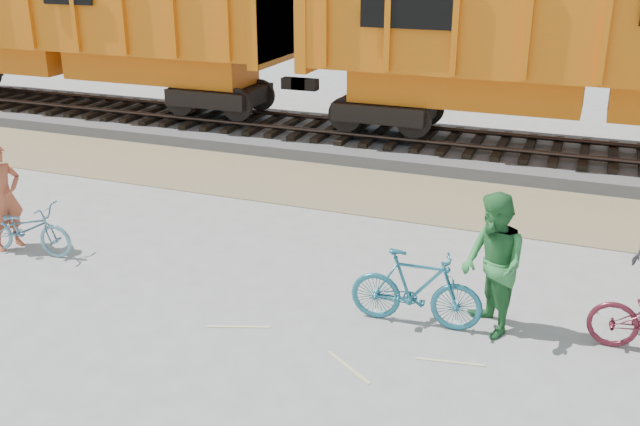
{
  "coord_description": "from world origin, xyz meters",
  "views": [
    {
      "loc": [
        3.32,
        -8.67,
        5.15
      ],
      "look_at": [
        -0.65,
        1.5,
        0.97
      ],
      "focal_mm": 40.0,
      "sensor_mm": 36.0,
      "label": 1
    }
  ],
  "objects_px": {
    "bicycle_blue": "(25,229)",
    "person_man": "(493,265)",
    "hopper_car_left": "(68,18)",
    "bicycle_teal": "(416,289)",
    "hopper_car_center": "(604,42)",
    "person_solo": "(3,197)"
  },
  "relations": [
    {
      "from": "hopper_car_left",
      "to": "person_solo",
      "type": "height_order",
      "value": "hopper_car_left"
    },
    {
      "from": "person_man",
      "to": "hopper_car_center",
      "type": "bearing_deg",
      "value": 140.09
    },
    {
      "from": "hopper_car_left",
      "to": "person_man",
      "type": "xyz_separation_m",
      "value": [
        13.97,
        -8.6,
        -1.99
      ]
    },
    {
      "from": "bicycle_blue",
      "to": "person_man",
      "type": "relative_size",
      "value": 0.88
    },
    {
      "from": "bicycle_blue",
      "to": "person_man",
      "type": "xyz_separation_m",
      "value": [
        7.95,
        0.25,
        0.55
      ]
    },
    {
      "from": "bicycle_blue",
      "to": "person_man",
      "type": "bearing_deg",
      "value": -94.56
    },
    {
      "from": "person_man",
      "to": "bicycle_teal",
      "type": "bearing_deg",
      "value": -111.8
    },
    {
      "from": "bicycle_teal",
      "to": "person_man",
      "type": "relative_size",
      "value": 0.93
    },
    {
      "from": "hopper_car_left",
      "to": "bicycle_blue",
      "type": "bearing_deg",
      "value": -55.75
    },
    {
      "from": "bicycle_blue",
      "to": "bicycle_teal",
      "type": "distance_m",
      "value": 6.95
    },
    {
      "from": "hopper_car_left",
      "to": "person_man",
      "type": "distance_m",
      "value": 16.53
    },
    {
      "from": "hopper_car_center",
      "to": "bicycle_blue",
      "type": "bearing_deg",
      "value": -135.41
    },
    {
      "from": "hopper_car_left",
      "to": "hopper_car_center",
      "type": "height_order",
      "value": "same"
    },
    {
      "from": "person_solo",
      "to": "bicycle_teal",
      "type": "bearing_deg",
      "value": -73.67
    },
    {
      "from": "hopper_car_left",
      "to": "bicycle_blue",
      "type": "relative_size",
      "value": 7.86
    },
    {
      "from": "bicycle_blue",
      "to": "bicycle_teal",
      "type": "relative_size",
      "value": 0.95
    },
    {
      "from": "hopper_car_left",
      "to": "bicycle_teal",
      "type": "distance_m",
      "value": 15.87
    },
    {
      "from": "hopper_car_left",
      "to": "person_solo",
      "type": "bearing_deg",
      "value": -57.73
    },
    {
      "from": "person_man",
      "to": "hopper_car_left",
      "type": "bearing_deg",
      "value": -154.72
    },
    {
      "from": "hopper_car_center",
      "to": "bicycle_blue",
      "type": "relative_size",
      "value": 7.86
    },
    {
      "from": "person_solo",
      "to": "person_man",
      "type": "bearing_deg",
      "value": -72.27
    },
    {
      "from": "hopper_car_left",
      "to": "hopper_car_center",
      "type": "bearing_deg",
      "value": 0.0
    }
  ]
}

